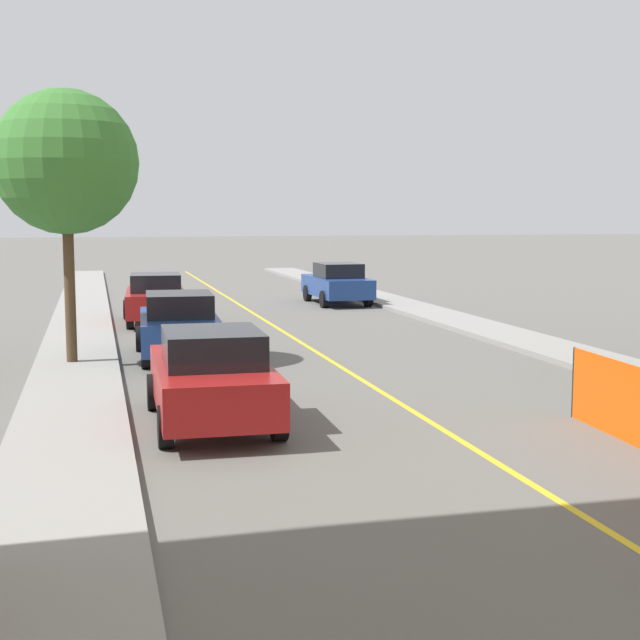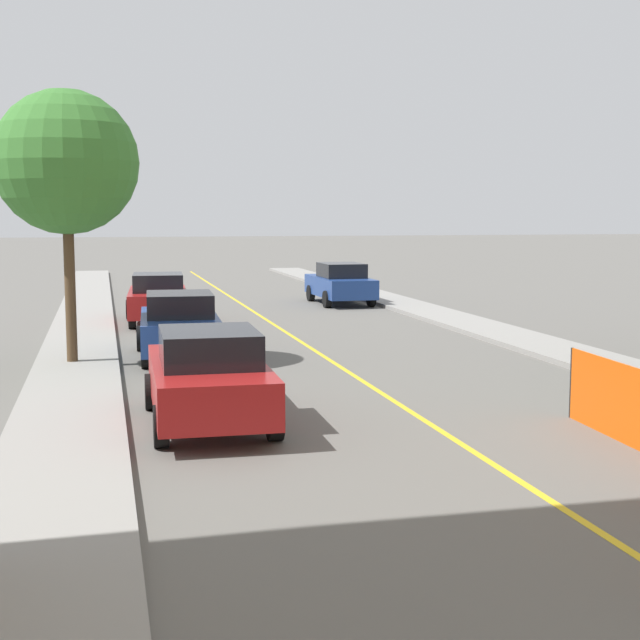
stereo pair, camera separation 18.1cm
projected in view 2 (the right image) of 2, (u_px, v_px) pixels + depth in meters
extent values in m
cube|color=gold|center=(301.00, 342.00, 24.16)|extent=(0.12, 62.22, 0.01)
cube|color=gray|center=(80.00, 347.00, 22.79)|extent=(1.85, 62.22, 0.13)
cube|color=gray|center=(499.00, 333.00, 25.52)|extent=(1.85, 62.22, 0.13)
cylinder|color=#262626|center=(571.00, 383.00, 15.08)|extent=(0.05, 0.05, 1.20)
cube|color=maroon|center=(208.00, 383.00, 14.61)|extent=(1.90, 4.34, 0.72)
cube|color=black|center=(209.00, 347.00, 14.33)|extent=(1.57, 1.97, 0.55)
cylinder|color=black|center=(151.00, 392.00, 15.74)|extent=(0.23, 0.64, 0.64)
cylinder|color=black|center=(247.00, 387.00, 16.14)|extent=(0.23, 0.64, 0.64)
cylinder|color=black|center=(161.00, 426.00, 13.16)|extent=(0.23, 0.64, 0.64)
cylinder|color=black|center=(275.00, 420.00, 13.57)|extent=(0.23, 0.64, 0.64)
cube|color=navy|center=(179.00, 330.00, 21.40)|extent=(2.01, 4.38, 0.72)
cube|color=black|center=(180.00, 304.00, 21.12)|extent=(1.62, 2.01, 0.55)
cylinder|color=black|center=(141.00, 338.00, 22.53)|extent=(0.25, 0.65, 0.64)
cylinder|color=black|center=(209.00, 336.00, 22.93)|extent=(0.25, 0.65, 0.64)
cylinder|color=black|center=(146.00, 354.00, 19.95)|extent=(0.25, 0.65, 0.64)
cylinder|color=black|center=(222.00, 352.00, 20.36)|extent=(0.25, 0.65, 0.64)
cube|color=maroon|center=(158.00, 302.00, 28.33)|extent=(2.05, 4.40, 0.72)
cube|color=black|center=(158.00, 282.00, 28.05)|extent=(1.64, 2.02, 0.55)
cylinder|color=black|center=(130.00, 309.00, 29.46)|extent=(0.26, 0.65, 0.64)
cylinder|color=black|center=(182.00, 308.00, 29.86)|extent=(0.26, 0.65, 0.64)
cylinder|color=black|center=(132.00, 318.00, 26.88)|extent=(0.26, 0.65, 0.64)
cylinder|color=black|center=(189.00, 317.00, 27.29)|extent=(0.26, 0.65, 0.64)
cube|color=navy|center=(340.00, 286.00, 34.42)|extent=(1.84, 4.32, 0.72)
cube|color=black|center=(341.00, 270.00, 34.13)|extent=(1.55, 1.95, 0.55)
cylinder|color=black|center=(311.00, 293.00, 35.54)|extent=(0.23, 0.64, 0.64)
cylinder|color=black|center=(352.00, 292.00, 35.95)|extent=(0.23, 0.64, 0.64)
cylinder|color=black|center=(327.00, 299.00, 32.97)|extent=(0.23, 0.64, 0.64)
cylinder|color=black|center=(371.00, 298.00, 33.37)|extent=(0.23, 0.64, 0.64)
cylinder|color=#4C3823|center=(70.00, 290.00, 19.97)|extent=(0.24, 0.24, 3.25)
sphere|color=#38752D|center=(66.00, 162.00, 19.64)|extent=(3.20, 3.20, 3.20)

